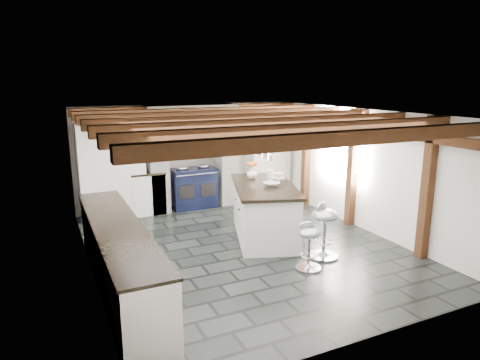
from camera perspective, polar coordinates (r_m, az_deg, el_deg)
name	(u,v)px	position (r m, az deg, el deg)	size (l,w,h in m)	color
ground	(245,247)	(7.48, 0.62, -8.94)	(6.00, 6.00, 0.00)	black
room_shell	(184,174)	(8.22, -7.52, 0.75)	(6.00, 6.03, 6.00)	white
range_cooker	(193,187)	(9.70, -6.27, -0.93)	(1.00, 0.63, 0.99)	black
kitchen_island	(264,210)	(7.81, 3.24, -4.06)	(1.65, 2.23, 1.32)	white
bar_stool_near	(324,224)	(7.03, 11.13, -5.76)	(0.59, 0.59, 0.91)	silver
bar_stool_far	(309,240)	(6.60, 9.20, -7.93)	(0.46, 0.46, 0.74)	silver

